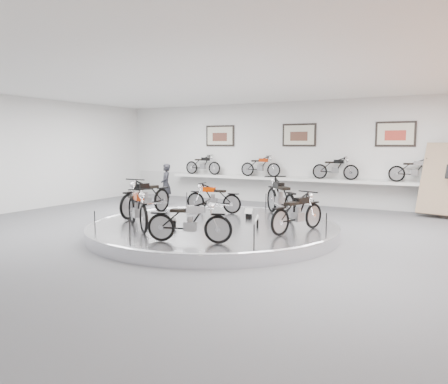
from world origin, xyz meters
The scene contains 22 objects.
floor centered at (0.00, 0.00, 0.00)m, with size 16.00×16.00×0.00m, color #525355.
ceiling centered at (0.00, 0.00, 4.00)m, with size 16.00×16.00×0.00m, color white.
wall_back centered at (0.00, 7.00, 2.00)m, with size 16.00×16.00×0.00m, color silver.
wall_left centered at (-8.00, 0.00, 2.00)m, with size 14.00×14.00×0.00m, color silver.
dado_band centered at (0.00, 6.98, 0.55)m, with size 15.68×0.04×1.10m, color #BCBCBA.
display_platform centered at (0.00, 0.30, 0.15)m, with size 6.40×6.40×0.30m, color silver.
platform_rim centered at (0.00, 0.30, 0.27)m, with size 6.40×6.40×0.10m, color #B2B2BA.
shelf centered at (0.00, 6.70, 1.00)m, with size 11.00×0.55×0.10m, color silver.
poster_left centered at (-3.50, 6.96, 2.70)m, with size 1.35×0.06×0.88m, color beige.
poster_center centered at (0.00, 6.96, 2.70)m, with size 1.35×0.06×0.88m, color beige.
poster_right centered at (3.50, 6.96, 2.70)m, with size 1.35×0.06×0.88m, color beige.
shelf_bike_a centered at (-4.20, 6.70, 1.42)m, with size 1.22×0.42×0.73m, color black, non-canonical shape.
shelf_bike_b centered at (-1.50, 6.70, 1.42)m, with size 1.22×0.42×0.73m, color #992A09, non-canonical shape.
shelf_bike_c centered at (1.50, 6.70, 1.42)m, with size 1.22×0.42×0.73m, color black, non-canonical shape.
shelf_bike_d centered at (4.20, 6.70, 1.42)m, with size 1.22×0.42×0.73m, color #B1B0B5, non-canonical shape.
bike_a centered at (1.13, 2.17, 0.86)m, with size 1.92×0.68×1.13m, color black, non-canonical shape.
bike_b centered at (-0.91, 1.89, 0.74)m, with size 1.51×0.53×0.89m, color #BB2E00, non-canonical shape.
bike_c centered at (-2.28, 0.43, 0.85)m, with size 1.88×0.66×1.10m, color black, non-canonical shape.
bike_d centered at (-1.30, -1.13, 0.81)m, with size 1.73×0.61×1.02m, color #992A09, non-canonical shape.
bike_e centered at (0.67, -1.85, 0.75)m, with size 1.54×0.55×0.91m, color #B1B0B5, non-canonical shape.
bike_f centered at (2.28, 0.29, 0.77)m, with size 1.60×0.56×0.94m, color black, non-canonical shape.
visitor centered at (-4.44, 4.33, 0.80)m, with size 0.58×0.38×1.59m, color black.
Camera 1 is at (5.58, -9.35, 2.34)m, focal length 35.00 mm.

